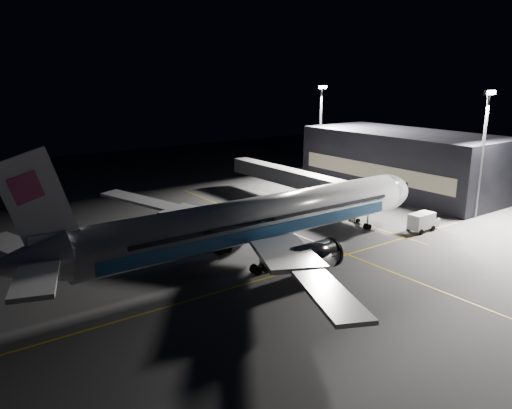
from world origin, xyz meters
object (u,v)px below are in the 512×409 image
object	(u,v)px
jet_bridge	(299,179)
safety_cone_a	(174,249)
safety_cone_b	(231,236)
floodlight_mast_north	(321,124)
airliner	(253,221)
floodlight_mast_south	(484,143)
service_truck	(423,221)
baggage_tug	(211,221)
safety_cone_c	(210,235)

from	to	relation	value
jet_bridge	safety_cone_a	bearing A→B (deg)	-162.51
safety_cone_b	floodlight_mast_north	bearing A→B (deg)	30.85
airliner	floodlight_mast_south	size ratio (longest dim) A/B	2.97
airliner	floodlight_mast_south	world-z (taller)	floodlight_mast_south
jet_bridge	service_truck	world-z (taller)	jet_bridge
airliner	safety_cone_a	world-z (taller)	airliner
airliner	floodlight_mast_south	distance (m)	42.13
baggage_tug	jet_bridge	bearing A→B (deg)	-6.25
safety_cone_b	safety_cone_c	world-z (taller)	safety_cone_c
service_truck	safety_cone_c	world-z (taller)	service_truck
service_truck	baggage_tug	bearing A→B (deg)	138.44
floodlight_mast_north	floodlight_mast_south	distance (m)	38.00
airliner	safety_cone_c	world-z (taller)	airliner
floodlight_mast_north	floodlight_mast_south	world-z (taller)	same
floodlight_mast_north	baggage_tug	bearing A→B (deg)	-156.47
floodlight_mast_south	safety_cone_a	world-z (taller)	floodlight_mast_south
floodlight_mast_north	baggage_tug	xyz separation A→B (m)	(-38.04, -16.57, -11.58)
airliner	floodlight_mast_north	size ratio (longest dim) A/B	2.97
baggage_tug	safety_cone_c	world-z (taller)	baggage_tug
airliner	safety_cone_c	xyz separation A→B (m)	(-0.04, 10.82, -4.84)
airliner	jet_bridge	size ratio (longest dim) A/B	1.79
jet_bridge	floodlight_mast_south	bearing A→B (deg)	-53.21
floodlight_mast_south	airliner	bearing A→B (deg)	171.67
floodlight_mast_north	service_truck	bearing A→B (deg)	-109.33
airliner	safety_cone_c	size ratio (longest dim) A/B	95.99
service_truck	safety_cone_c	size ratio (longest dim) A/B	8.72
floodlight_mast_north	floodlight_mast_south	size ratio (longest dim) A/B	1.00
safety_cone_b	safety_cone_c	bearing A→B (deg)	140.83
floodlight_mast_north	safety_cone_a	distance (m)	54.75
jet_bridge	floodlight_mast_north	xyz separation A→B (m)	(18.00, 13.93, 7.79)
airliner	jet_bridge	world-z (taller)	airliner
floodlight_mast_south	service_truck	bearing A→B (deg)	177.03
floodlight_mast_north	safety_cone_b	distance (m)	46.69
safety_cone_a	safety_cone_b	distance (m)	9.29
baggage_tug	safety_cone_b	distance (m)	6.61
baggage_tug	safety_cone_c	bearing A→B (deg)	-137.48
floodlight_mast_south	safety_cone_b	distance (m)	43.20
jet_bridge	floodlight_mast_south	distance (m)	31.05
airliner	floodlight_mast_north	xyz separation A→B (m)	(41.08, 31.99, 7.21)
floodlight_mast_north	baggage_tug	size ratio (longest dim) A/B	7.56
floodlight_mast_north	safety_cone_c	bearing A→B (deg)	-152.76
airliner	safety_cone_b	bearing A→B (deg)	75.06
airliner	floodlight_mast_north	bearing A→B (deg)	37.91
floodlight_mast_south	safety_cone_c	xyz separation A→B (m)	(-41.11, 16.83, -12.05)
jet_bridge	safety_cone_c	xyz separation A→B (m)	(-23.11, -7.24, -4.26)
safety_cone_c	airliner	bearing A→B (deg)	-89.80
airliner	safety_cone_b	size ratio (longest dim) A/B	110.71
service_truck	safety_cone_b	bearing A→B (deg)	149.20
airliner	safety_cone_b	xyz separation A→B (m)	(2.36, 8.86, -4.89)
service_truck	safety_cone_b	world-z (taller)	service_truck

